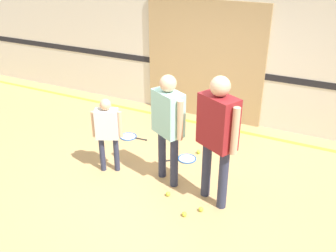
# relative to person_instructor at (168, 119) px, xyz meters

# --- Properties ---
(ground_plane) EXTENTS (16.00, 16.00, 0.00)m
(ground_plane) POSITION_rel_person_instructor_xyz_m (-0.04, 0.04, -1.04)
(ground_plane) COLOR tan
(wall_back) EXTENTS (16.00, 0.07, 3.20)m
(wall_back) POSITION_rel_person_instructor_xyz_m (-0.04, 2.49, 0.56)
(wall_back) COLOR silver
(wall_back) RESTS_ON ground_plane
(wall_panel) EXTENTS (2.41, 0.05, 2.33)m
(wall_panel) POSITION_rel_person_instructor_xyz_m (-0.41, 2.43, 0.13)
(wall_panel) COLOR tan
(wall_panel) RESTS_ON ground_plane
(floor_stripe) EXTENTS (14.40, 0.10, 0.01)m
(floor_stripe) POSITION_rel_person_instructor_xyz_m (-0.04, 2.06, -1.04)
(floor_stripe) COLOR yellow
(floor_stripe) RESTS_ON ground_plane
(person_instructor) EXTENTS (0.57, 0.45, 1.68)m
(person_instructor) POSITION_rel_person_instructor_xyz_m (0.00, 0.00, 0.00)
(person_instructor) COLOR #2D334C
(person_instructor) RESTS_ON ground_plane
(person_student_left) EXTENTS (0.42, 0.31, 1.22)m
(person_student_left) POSITION_rel_person_instructor_xyz_m (-0.95, -0.14, -0.29)
(person_student_left) COLOR #2D334C
(person_student_left) RESTS_ON ground_plane
(person_student_right) EXTENTS (0.63, 0.49, 1.83)m
(person_student_right) POSITION_rel_person_instructor_xyz_m (0.78, -0.16, 0.09)
(person_student_right) COLOR #2D334C
(person_student_right) RESTS_ON ground_plane
(racket_spare_on_floor) EXTENTS (0.53, 0.47, 0.03)m
(racket_spare_on_floor) POSITION_rel_person_instructor_xyz_m (-0.00, 0.68, -1.03)
(racket_spare_on_floor) COLOR blue
(racket_spare_on_floor) RESTS_ON ground_plane
(racket_second_spare) EXTENTS (0.55, 0.34, 0.03)m
(racket_second_spare) POSITION_rel_person_instructor_xyz_m (-1.27, 0.93, -1.03)
(racket_second_spare) COLOR blue
(racket_second_spare) RESTS_ON ground_plane
(tennis_ball_near_instructor) EXTENTS (0.07, 0.07, 0.07)m
(tennis_ball_near_instructor) POSITION_rel_person_instructor_xyz_m (0.17, -0.35, -1.01)
(tennis_ball_near_instructor) COLOR #CCE038
(tennis_ball_near_instructor) RESTS_ON ground_plane
(tennis_ball_by_spare_racket) EXTENTS (0.07, 0.07, 0.07)m
(tennis_ball_by_spare_racket) POSITION_rel_person_instructor_xyz_m (0.12, 0.95, -1.01)
(tennis_ball_by_spare_racket) COLOR #CCE038
(tennis_ball_by_spare_racket) RESTS_ON ground_plane
(tennis_ball_stray_left) EXTENTS (0.07, 0.07, 0.07)m
(tennis_ball_stray_left) POSITION_rel_person_instructor_xyz_m (0.56, -0.65, -1.01)
(tennis_ball_stray_left) COLOR #CCE038
(tennis_ball_stray_left) RESTS_ON ground_plane
(tennis_ball_stray_right) EXTENTS (0.07, 0.07, 0.07)m
(tennis_ball_stray_right) POSITION_rel_person_instructor_xyz_m (0.72, -0.46, -1.01)
(tennis_ball_stray_right) COLOR #CCE038
(tennis_ball_stray_right) RESTS_ON ground_plane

